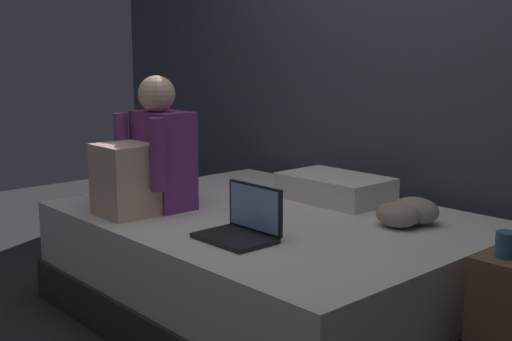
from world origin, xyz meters
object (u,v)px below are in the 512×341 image
object	(u,v)px
person_sitting	(148,160)
laptop	(243,226)
clothes_pile	(408,212)
pillow	(335,188)
bed	(271,265)
mug	(507,245)

from	to	relation	value
person_sitting	laptop	size ratio (longest dim) A/B	2.05
clothes_pile	pillow	bearing A→B (deg)	165.55
laptop	clothes_pile	size ratio (longest dim) A/B	1.12
laptop	bed	bearing A→B (deg)	121.21
mug	laptop	bearing A→B (deg)	-157.65
laptop	person_sitting	bearing A→B (deg)	-178.28
bed	laptop	size ratio (longest dim) A/B	6.25
bed	mug	size ratio (longest dim) A/B	22.22
bed	person_sitting	xyz separation A→B (m)	(-0.45, -0.40, 0.51)
person_sitting	pillow	bearing A→B (deg)	61.57
bed	laptop	world-z (taller)	laptop
laptop	pillow	world-z (taller)	laptop
person_sitting	clothes_pile	bearing A→B (deg)	34.91
laptop	mug	world-z (taller)	laptop
person_sitting	mug	xyz separation A→B (m)	(1.62, 0.41, -0.14)
pillow	person_sitting	bearing A→B (deg)	-118.43
pillow	clothes_pile	world-z (taller)	pillow
person_sitting	laptop	world-z (taller)	person_sitting
bed	pillow	bearing A→B (deg)	88.41
bed	person_sitting	bearing A→B (deg)	-138.32
laptop	mug	size ratio (longest dim) A/B	3.56
mug	clothes_pile	distance (m)	0.68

